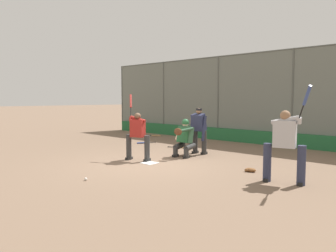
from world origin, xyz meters
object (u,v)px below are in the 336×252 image
at_px(catcher_behind_plate, 184,137).
at_px(baseball_loose, 86,179).
at_px(batter_on_deck, 285,144).
at_px(spare_bat_by_padding, 144,143).
at_px(spare_bat_near_backstop, 155,136).
at_px(fielding_glove_on_dirt, 250,170).
at_px(spare_bat_third_base_side, 181,147).
at_px(batter_at_plate, 138,135).
at_px(umpire_home, 199,130).

relative_size(catcher_behind_plate, baseball_loose, 17.09).
relative_size(batter_on_deck, spare_bat_by_padding, 2.85).
bearing_deg(batter_on_deck, spare_bat_near_backstop, 138.58).
height_order(spare_bat_by_padding, fielding_glove_on_dirt, fielding_glove_on_dirt).
bearing_deg(catcher_behind_plate, batter_on_deck, 159.61).
relative_size(batter_on_deck, spare_bat_near_backstop, 3.30).
relative_size(spare_bat_by_padding, spare_bat_third_base_side, 1.02).
bearing_deg(batter_on_deck, spare_bat_by_padding, 148.09).
distance_m(catcher_behind_plate, spare_bat_near_backstop, 6.18).
bearing_deg(catcher_behind_plate, baseball_loose, 89.91).
xyz_separation_m(batter_at_plate, catcher_behind_plate, (-0.66, -1.47, -0.16)).
relative_size(spare_bat_by_padding, fielding_glove_on_dirt, 2.68).
distance_m(catcher_behind_plate, umpire_home, 0.82).
bearing_deg(fielding_glove_on_dirt, baseball_loose, 55.45).
relative_size(catcher_behind_plate, fielding_glove_on_dirt, 4.35).
bearing_deg(spare_bat_by_padding, spare_bat_third_base_side, 118.68).
distance_m(spare_bat_by_padding, spare_bat_third_base_side, 2.04).
bearing_deg(spare_bat_near_backstop, spare_bat_third_base_side, -71.72).
bearing_deg(fielding_glove_on_dirt, catcher_behind_plate, -11.05).
distance_m(catcher_behind_plate, spare_bat_third_base_side, 2.00).
bearing_deg(baseball_loose, batter_at_plate, -68.59).
xyz_separation_m(umpire_home, fielding_glove_on_dirt, (-2.72, 1.33, -0.81)).
distance_m(batter_on_deck, fielding_glove_on_dirt, 1.53).
xyz_separation_m(spare_bat_near_backstop, spare_bat_third_base_side, (-3.67, 2.22, -0.00)).
relative_size(umpire_home, batter_on_deck, 0.72).
relative_size(catcher_behind_plate, umpire_home, 0.79).
bearing_deg(spare_bat_by_padding, spare_bat_near_backstop, -117.50).
bearing_deg(spare_bat_third_base_side, catcher_behind_plate, -72.92).
xyz_separation_m(batter_at_plate, spare_bat_by_padding, (2.70, -2.79, -0.78)).
height_order(catcher_behind_plate, batter_on_deck, batter_on_deck).
distance_m(catcher_behind_plate, fielding_glove_on_dirt, 2.86).
bearing_deg(fielding_glove_on_dirt, umpire_home, -25.98).
bearing_deg(baseball_loose, fielding_glove_on_dirt, -124.55).
relative_size(catcher_behind_plate, spare_bat_near_backstop, 1.88).
bearing_deg(baseball_loose, umpire_home, -86.15).
relative_size(spare_bat_third_base_side, fielding_glove_on_dirt, 2.63).
bearing_deg(spare_bat_third_base_side, batter_at_plate, -103.64).
xyz_separation_m(batter_at_plate, fielding_glove_on_dirt, (-3.40, -0.94, -0.76)).
bearing_deg(spare_bat_third_base_side, spare_bat_near_backstop, 122.05).
height_order(batter_on_deck, spare_bat_near_backstop, batter_on_deck).
bearing_deg(baseball_loose, batter_on_deck, -140.24).
bearing_deg(umpire_home, spare_bat_near_backstop, -32.11).
distance_m(fielding_glove_on_dirt, baseball_loose, 4.23).
bearing_deg(spare_bat_near_backstop, batter_at_plate, -90.02).
relative_size(umpire_home, spare_bat_third_base_side, 2.10).
bearing_deg(baseball_loose, catcher_behind_plate, -85.15).
height_order(batter_on_deck, spare_bat_by_padding, batter_on_deck).
bearing_deg(umpire_home, batter_at_plate, 70.64).
bearing_deg(catcher_behind_plate, umpire_home, -96.16).
bearing_deg(catcher_behind_plate, fielding_glove_on_dirt, 164.02).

